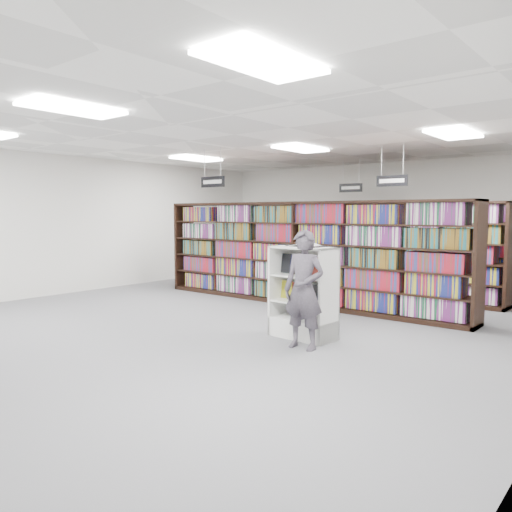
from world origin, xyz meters
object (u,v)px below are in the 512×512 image
Objects in this scene: bookshelf_row_near at (300,253)px; open_book at (306,244)px; endcap_display at (304,306)px; shopper at (304,290)px.

bookshelf_row_near reaches higher than open_book.
bookshelf_row_near is 2.73m from open_book.
endcap_display is at bearing -71.85° from open_book.
open_book is at bearing 117.66° from shopper.
shopper is (0.34, -0.53, 0.35)m from endcap_display.
shopper reaches higher than open_book.
shopper is at bearing -50.41° from open_book.
bookshelf_row_near is at bearing 129.22° from endcap_display.
open_book is (1.59, -2.19, 0.36)m from bookshelf_row_near.
endcap_display is 0.94m from open_book.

